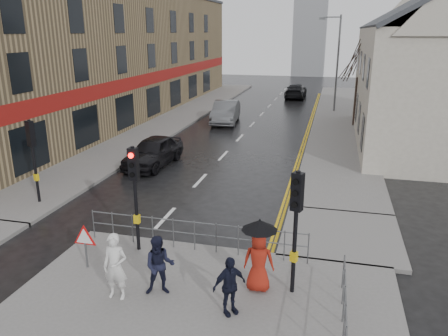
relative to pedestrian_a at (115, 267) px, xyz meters
The scene contains 23 objects.
ground 2.70m from the pedestrian_a, 108.26° to the left, with size 120.00×120.00×0.00m, color black.
left_pavement 26.41m from the pedestrian_a, 106.01° to the left, with size 4.00×44.00×0.14m, color #605E5B.
right_pavement 27.98m from the pedestrian_a, 78.20° to the left, with size 4.00×40.00×0.14m, color #605E5B.
pavement_bridge_right 7.90m from the pedestrian_a, 43.20° to the left, with size 4.00×4.20×0.14m, color #605E5B.
building_left_terrace 27.80m from the pedestrian_a, 117.68° to the left, with size 8.00×42.00×10.00m, color olive.
building_right_cream 23.55m from the pedestrian_a, 61.16° to the left, with size 9.00×16.40×10.10m.
church_tower 64.86m from the pedestrian_a, 89.36° to the left, with size 5.00×5.00×18.00m, color gray.
traffic_signal_near_left 2.99m from the pedestrian_a, 102.77° to the left, with size 0.28×0.27×3.40m.
traffic_signal_near_right 4.84m from the pedestrian_a, 17.19° to the left, with size 0.34×0.33×3.40m.
traffic_signal_far_left 8.39m from the pedestrian_a, 139.45° to the left, with size 0.34×0.33×3.40m.
guard_railing_front 3.20m from the pedestrian_a, 68.53° to the left, with size 7.14×0.04×1.00m.
guard_railing_side 5.73m from the pedestrian_a, ahead, with size 0.04×4.54×1.00m.
warning_sign 1.96m from the pedestrian_a, 143.66° to the left, with size 0.80×0.07×1.35m.
street_lamp 31.00m from the pedestrian_a, 80.58° to the left, with size 1.83×0.25×8.00m.
tree_near 25.61m from the pedestrian_a, 74.59° to the left, with size 2.40×2.40×6.58m.
tree_far 33.34m from the pedestrian_a, 77.43° to the left, with size 2.40×2.40×5.64m.
pedestrian_a is the anchor object (origin of this frame).
pedestrian_b 1.12m from the pedestrian_a, 23.25° to the left, with size 0.80×0.62×1.64m, color black.
pedestrian_with_umbrella 3.74m from the pedestrian_a, 19.74° to the left, with size 0.96×0.96×2.04m.
pedestrian_d 3.00m from the pedestrian_a, ahead, with size 0.90×0.37×1.53m, color black.
car_parked 12.23m from the pedestrian_a, 108.47° to the left, with size 1.82×4.51×1.54m, color black.
car_mid 23.74m from the pedestrian_a, 97.06° to the left, with size 1.77×5.09×1.68m, color #505256.
car_far 38.30m from the pedestrian_a, 88.29° to the left, with size 2.07×5.10×1.48m, color black.
Camera 1 is at (5.91, -11.31, 6.81)m, focal length 35.00 mm.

